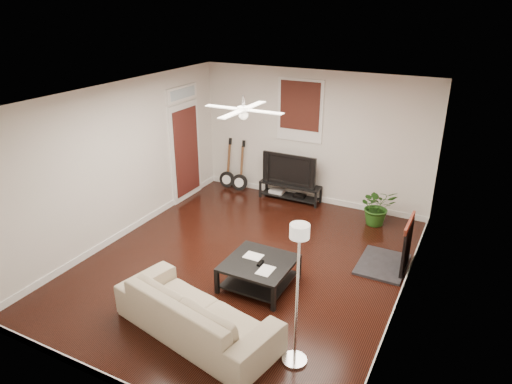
{
  "coord_description": "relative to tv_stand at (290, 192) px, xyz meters",
  "views": [
    {
      "loc": [
        3.2,
        -5.82,
        4.1
      ],
      "look_at": [
        0.0,
        0.4,
        1.15
      ],
      "focal_mm": 32.44,
      "sensor_mm": 36.0,
      "label": 1
    }
  ],
  "objects": [
    {
      "name": "brick_accent",
      "position": [
        2.87,
        -1.78,
        1.21
      ],
      "size": [
        0.02,
        2.2,
        2.8
      ],
      "primitive_type": "cube",
      "color": "brown",
      "rests_on": "floor"
    },
    {
      "name": "fireplace",
      "position": [
        2.59,
        -1.78,
        0.27
      ],
      "size": [
        0.8,
        1.1,
        0.92
      ],
      "primitive_type": "cube",
      "color": "black",
      "rests_on": "floor"
    },
    {
      "name": "guitar_left",
      "position": [
        -1.58,
        -0.03,
        0.4
      ],
      "size": [
        0.39,
        0.3,
        1.18
      ],
      "primitive_type": null,
      "rotation": [
        0.0,
        0.0,
        0.12
      ],
      "color": "black",
      "rests_on": "floor"
    },
    {
      "name": "tv",
      "position": [
        0.0,
        0.02,
        0.54
      ],
      "size": [
        1.2,
        0.16,
        0.69
      ],
      "primitive_type": "imported",
      "color": "black",
      "rests_on": "tv_stand"
    },
    {
      "name": "potted_plant",
      "position": [
        1.97,
        -0.31,
        0.19
      ],
      "size": [
        0.89,
        0.85,
        0.76
      ],
      "primitive_type": "imported",
      "rotation": [
        0.0,
        0.0,
        0.52
      ],
      "color": "#225117",
      "rests_on": "floor"
    },
    {
      "name": "guitar_right",
      "position": [
        -1.23,
        -0.06,
        0.4
      ],
      "size": [
        0.41,
        0.33,
        1.18
      ],
      "primitive_type": null,
      "rotation": [
        0.0,
        0.0,
        0.22
      ],
      "color": "black",
      "rests_on": "floor"
    },
    {
      "name": "window_back",
      "position": [
        0.09,
        0.19,
        1.76
      ],
      "size": [
        1.0,
        0.06,
        1.3
      ],
      "primitive_type": "cube",
      "color": "#33160E",
      "rests_on": "wall_back"
    },
    {
      "name": "ceiling_fan",
      "position": [
        0.39,
        -2.78,
        2.41
      ],
      "size": [
        1.24,
        1.24,
        0.32
      ],
      "primitive_type": null,
      "color": "white",
      "rests_on": "ceiling"
    },
    {
      "name": "sofa",
      "position": [
        0.64,
        -4.58,
        0.15
      ],
      "size": [
        2.44,
        1.36,
        0.67
      ],
      "primitive_type": "imported",
      "rotation": [
        0.0,
        0.0,
        2.93
      ],
      "color": "tan",
      "rests_on": "floor"
    },
    {
      "name": "room",
      "position": [
        0.39,
        -2.78,
        1.21
      ],
      "size": [
        5.01,
        6.01,
        2.81
      ],
      "color": "black",
      "rests_on": "ground"
    },
    {
      "name": "tv_stand",
      "position": [
        0.0,
        0.0,
        0.0
      ],
      "size": [
        1.34,
        0.36,
        0.38
      ],
      "primitive_type": "cube",
      "color": "black",
      "rests_on": "floor"
    },
    {
      "name": "door_left",
      "position": [
        -2.07,
        -0.88,
        1.06
      ],
      "size": [
        0.08,
        1.0,
        2.5
      ],
      "primitive_type": "cube",
      "color": "white",
      "rests_on": "wall_left"
    },
    {
      "name": "floor_lamp",
      "position": [
        1.99,
        -4.48,
        0.75
      ],
      "size": [
        0.37,
        0.37,
        1.88
      ],
      "primitive_type": null,
      "rotation": [
        0.0,
        0.0,
        -0.21
      ],
      "color": "white",
      "rests_on": "floor"
    },
    {
      "name": "coffee_table",
      "position": [
        0.87,
        -3.23,
        0.02
      ],
      "size": [
        1.0,
        1.0,
        0.42
      ],
      "primitive_type": "cube",
      "rotation": [
        0.0,
        0.0,
        -0.0
      ],
      "color": "black",
      "rests_on": "floor"
    }
  ]
}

